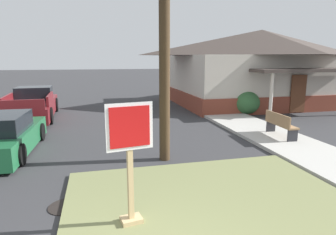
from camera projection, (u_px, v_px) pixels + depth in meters
grass_corner_patch at (228, 223)px, 5.16m from camera, size 5.80×5.91×0.08m
sidewalk_strip at (274, 137)px, 10.68m from camera, size 2.20×19.19×0.12m
stop_sign at (130, 165)px, 4.89m from camera, size 0.78×0.34×2.12m
manhole_cover at (66, 206)px, 5.79m from camera, size 0.70×0.70×0.02m
parked_sedan_green at (2, 136)px, 8.96m from camera, size 1.96×4.25×1.25m
pickup_truck_maroon at (33, 106)px, 14.37m from camera, size 2.23×5.62×1.48m
street_bench at (280, 124)px, 10.51m from camera, size 0.49×1.58×0.85m
corner_house at (260, 66)px, 19.01m from camera, size 11.35×9.43×4.70m
shrub_near_porch at (245, 103)px, 15.27m from camera, size 1.47×1.47×1.26m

